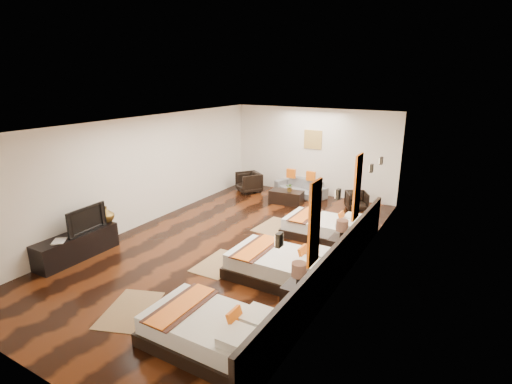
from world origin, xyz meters
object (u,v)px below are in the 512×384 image
Objects in this scene: tv at (84,219)px; coffee_table at (286,197)px; bed_near at (211,331)px; tv_console at (77,246)px; armchair_left at (249,182)px; bed_far at (324,227)px; sofa at (300,187)px; book at (53,242)px; armchair_right at (356,201)px; table_plant at (290,187)px; figurine at (106,214)px; nightstand_b at (341,247)px; bed_mid at (282,266)px; nightstand_a at (298,296)px.

coffee_table is (2.21, 5.40, -0.63)m from tv.
bed_near is 4.28m from tv_console.
armchair_left is 0.74× the size of coffee_table.
bed_far is 3.50m from sofa.
book is at bearing 175.14° from bed_near.
sofa is 2.10m from armchair_right.
bed_far is 2.59m from table_plant.
table_plant is at bearing 165.26° from armchair_right.
armchair_left is (0.64, 6.07, 0.06)m from tv_console.
figurine is 5.30m from armchair_left.
table_plant is at bearing 134.49° from bed_far.
coffee_table is 0.36m from table_plant.
nightstand_b is 3.50× the size of table_plant.
nightstand_b is (0.75, 3.55, 0.07)m from bed_near.
nightstand_b reaches higher than bed_mid.
tv_console is at bearing -90.00° from figurine.
coffee_table is at bearing 68.01° from tv_console.
bed_near is 2.60× the size of armchair_left.
armchair_right is 2.08m from coffee_table.
tv_console is (-4.94, -2.68, -0.05)m from nightstand_b.
nightstand_a is at bearing -90.00° from nightstand_b.
nightstand_a is 5.62m from armchair_right.
tv is at bearing 86.01° from book.
sofa is at bearing 71.22° from tv_console.
armchair_left is (-3.56, 2.33, 0.09)m from bed_far.
nightstand_a is 4.93m from tv.
armchair_left reaches higher than table_plant.
coffee_table is (-2.02, -0.49, -0.07)m from armchair_right.
tv is at bearing -163.77° from bed_mid.
coffee_table is at bearing 117.76° from nightstand_a.
tv reaches higher than armchair_left.
nightstand_b is at bearing 78.05° from bed_near.
tv_console reaches higher than armchair_right.
bed_far is 5.80× the size of book.
book is at bearing -86.74° from sofa.
bed_mid is 4.35m from tv.
tv reaches higher than coffee_table.
nightstand_b is at bearing 59.36° from bed_mid.
tv is (-4.15, -1.21, 0.57)m from bed_mid.
nightstand_a is 0.50× the size of sofa.
bed_near reaches higher than armchair_right.
nightstand_a is 1.52× the size of armchair_right.
tv is at bearing -153.20° from nightstand_b.
tv reaches higher than bed_near.
coffee_table is at bearing 164.96° from table_plant.
armchair_left is (0.59, 5.86, -0.49)m from tv.
bed_mid is at bearing 129.71° from nightstand_a.
bed_near is 7.29× the size of table_plant.
armchair_left is at bearing 150.22° from armchair_right.
figurine is at bearing -159.33° from armchair_right.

